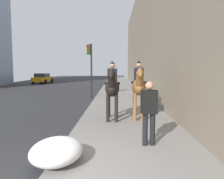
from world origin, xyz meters
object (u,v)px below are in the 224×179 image
object	(u,v)px
mounted_horse_near	(112,87)
car_near_lane	(43,78)
pedestrian_greeting	(149,109)
traffic_light_near_curb	(90,62)
mounted_horse_far	(139,86)

from	to	relation	value
mounted_horse_near	car_near_lane	size ratio (longest dim) A/B	0.51
pedestrian_greeting	traffic_light_near_curb	bearing A→B (deg)	8.51
mounted_horse_near	car_near_lane	distance (m)	25.52
mounted_horse_near	mounted_horse_far	distance (m)	1.08
mounted_horse_far	mounted_horse_near	bearing A→B (deg)	-75.12
pedestrian_greeting	car_near_lane	size ratio (longest dim) A/B	0.37
pedestrian_greeting	car_near_lane	distance (m)	28.63
car_near_lane	mounted_horse_near	bearing A→B (deg)	-153.56
mounted_horse_near	traffic_light_near_curb	distance (m)	7.46
mounted_horse_far	pedestrian_greeting	bearing A→B (deg)	2.25
mounted_horse_far	car_near_lane	distance (m)	25.77
mounted_horse_far	traffic_light_near_curb	world-z (taller)	traffic_light_near_curb
mounted_horse_far	car_near_lane	xyz separation A→B (m)	(23.14, 11.33, -0.69)
mounted_horse_near	traffic_light_near_curb	world-z (taller)	traffic_light_near_curb
pedestrian_greeting	traffic_light_near_curb	xyz separation A→B (m)	(10.13, 2.67, 1.49)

